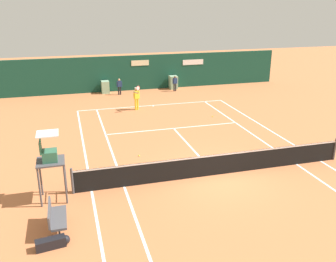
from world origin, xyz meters
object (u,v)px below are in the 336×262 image
object	(u,v)px
equipment_bag	(54,242)
tennis_ball_near_service_line	(216,107)
player_bench	(55,216)
ball_kid_left_post	(119,86)
tennis_ball_by_sideline	(139,156)
player_on_baseline	(137,96)
ball_kid_centre_post	(175,82)
tennis_ball_mid_court	(212,116)
umpire_chair	(50,158)

from	to	relation	value
equipment_bag	tennis_ball_near_service_line	distance (m)	17.22
equipment_bag	tennis_ball_near_service_line	world-z (taller)	equipment_bag
player_bench	ball_kid_left_post	xyz separation A→B (m)	(4.81, 17.89, 0.24)
player_bench	tennis_ball_by_sideline	xyz separation A→B (m)	(3.81, 5.21, -0.48)
player_bench	ball_kid_left_post	world-z (taller)	ball_kid_left_post
tennis_ball_by_sideline	ball_kid_left_post	bearing A→B (deg)	85.49
player_on_baseline	ball_kid_centre_post	distance (m)	6.25
player_on_baseline	ball_kid_centre_post	world-z (taller)	player_on_baseline
player_bench	tennis_ball_by_sideline	size ratio (longest dim) A/B	20.88
tennis_ball_mid_court	umpire_chair	bearing A→B (deg)	-140.16
umpire_chair	equipment_bag	distance (m)	3.38
equipment_bag	ball_kid_left_post	distance (m)	19.45
umpire_chair	tennis_ball_mid_court	world-z (taller)	umpire_chair
player_bench	ball_kid_centre_post	distance (m)	20.23
umpire_chair	tennis_ball_near_service_line	bearing A→B (deg)	133.31
player_bench	equipment_bag	size ratio (longest dim) A/B	1.37
umpire_chair	tennis_ball_mid_court	xyz separation A→B (m)	(9.80, 8.18, -1.67)
player_bench	tennis_ball_by_sideline	world-z (taller)	player_bench
player_bench	tennis_ball_mid_court	bearing A→B (deg)	136.58
player_on_baseline	tennis_ball_near_service_line	size ratio (longest dim) A/B	26.46
tennis_ball_near_service_line	ball_kid_centre_post	bearing A→B (deg)	104.14
tennis_ball_near_service_line	tennis_ball_by_sideline	bearing A→B (deg)	-134.39
umpire_chair	ball_kid_centre_post	xyz separation A→B (m)	(9.55, 15.81, -0.96)
tennis_ball_mid_court	player_bench	bearing A→B (deg)	-133.42
equipment_bag	ball_kid_left_post	size ratio (longest dim) A/B	0.79
equipment_bag	tennis_ball_by_sideline	bearing A→B (deg)	57.66
tennis_ball_near_service_line	tennis_ball_by_sideline	xyz separation A→B (m)	(-7.03, -7.18, 0.00)
tennis_ball_by_sideline	player_on_baseline	bearing A→B (deg)	79.51
tennis_ball_near_service_line	ball_kid_left_post	bearing A→B (deg)	137.62
player_on_baseline	tennis_ball_mid_court	bearing A→B (deg)	122.17
player_on_baseline	tennis_ball_by_sideline	distance (m)	8.20
player_on_baseline	tennis_ball_by_sideline	bearing A→B (deg)	55.55
player_bench	tennis_ball_near_service_line	size ratio (longest dim) A/B	20.88
equipment_bag	tennis_ball_by_sideline	world-z (taller)	equipment_bag
ball_kid_left_post	tennis_ball_near_service_line	size ratio (longest dim) A/B	19.23
equipment_bag	tennis_ball_near_service_line	size ratio (longest dim) A/B	15.26
player_on_baseline	tennis_ball_mid_court	xyz separation A→B (m)	(4.41, -2.96, -0.91)
equipment_bag	tennis_ball_mid_court	xyz separation A→B (m)	(9.78, 11.19, -0.13)
player_bench	ball_kid_centre_post	xyz separation A→B (m)	(9.45, 17.89, 0.23)
equipment_bag	player_on_baseline	size ratio (longest dim) A/B	0.58
equipment_bag	ball_kid_centre_post	world-z (taller)	ball_kid_centre_post
ball_kid_left_post	ball_kid_centre_post	distance (m)	4.64
equipment_bag	tennis_ball_by_sideline	xyz separation A→B (m)	(3.89, 6.14, -0.13)
umpire_chair	tennis_ball_mid_court	bearing A→B (deg)	129.84
equipment_bag	tennis_ball_mid_court	bearing A→B (deg)	48.83
ball_kid_centre_post	tennis_ball_by_sideline	world-z (taller)	ball_kid_centre_post
ball_kid_left_post	equipment_bag	bearing A→B (deg)	75.82
player_bench	player_on_baseline	world-z (taller)	player_on_baseline
player_bench	tennis_ball_mid_court	size ratio (longest dim) A/B	20.88
tennis_ball_mid_court	equipment_bag	bearing A→B (deg)	-131.17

